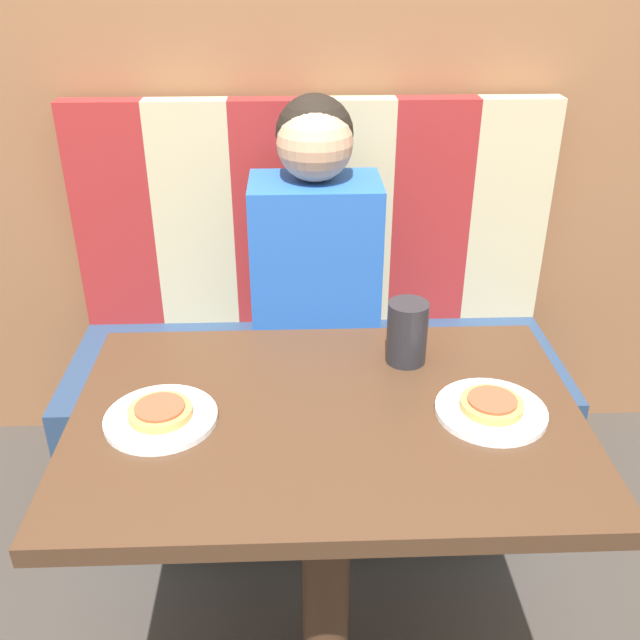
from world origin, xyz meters
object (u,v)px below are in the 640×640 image
(person, at_px, (315,239))
(plate_right, at_px, (491,411))
(plate_left, at_px, (161,418))
(pizza_left, at_px, (160,411))
(drinking_cup, at_px, (407,332))
(pizza_right, at_px, (492,404))

(person, distance_m, plate_right, 0.75)
(plate_left, xyz_separation_m, pizza_left, (-0.00, 0.00, 0.02))
(plate_right, relative_size, pizza_left, 1.77)
(plate_right, xyz_separation_m, drinking_cup, (-0.13, 0.19, 0.06))
(plate_left, bearing_deg, drinking_cup, 22.21)
(person, xyz_separation_m, pizza_right, (0.30, -0.68, -0.05))
(pizza_left, height_order, drinking_cup, drinking_cup)
(plate_left, relative_size, pizza_left, 1.77)
(plate_left, height_order, pizza_left, pizza_left)
(plate_right, bearing_deg, person, 113.50)
(pizza_right, relative_size, drinking_cup, 0.87)
(person, bearing_deg, pizza_right, -66.50)
(plate_right, height_order, pizza_right, pizza_right)
(pizza_right, bearing_deg, person, 113.50)
(plate_left, distance_m, pizza_left, 0.02)
(person, height_order, pizza_right, person)
(person, bearing_deg, pizza_left, -113.50)
(pizza_left, bearing_deg, pizza_right, 0.00)
(plate_left, distance_m, pizza_right, 0.59)
(plate_right, bearing_deg, drinking_cup, 124.05)
(pizza_left, distance_m, drinking_cup, 0.50)
(person, xyz_separation_m, pizza_left, (-0.30, -0.68, -0.05))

